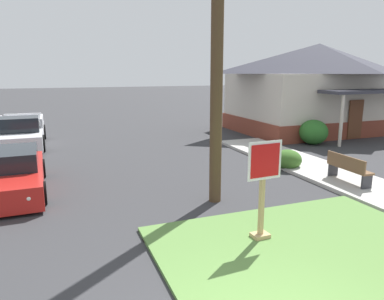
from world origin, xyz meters
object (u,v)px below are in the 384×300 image
manhole_cover (159,238)px  utility_pole (217,24)px  parked_sedan_red (11,174)px  pickup_truck_white (20,134)px  street_bench (348,167)px  stop_sign (263,191)px

manhole_cover → utility_pole: (2.08, 1.67, 4.65)m
parked_sedan_red → utility_pole: size_ratio=0.49×
parked_sedan_red → pickup_truck_white: (-0.29, 7.10, 0.08)m
parked_sedan_red → street_bench: parked_sedan_red is taller
pickup_truck_white → street_bench: (9.97, -10.15, -0.03)m
parked_sedan_red → stop_sign: bearing=-45.9°
manhole_cover → parked_sedan_red: size_ratio=0.16×
manhole_cover → utility_pole: bearing=38.8°
stop_sign → parked_sedan_red: size_ratio=0.46×
parked_sedan_red → pickup_truck_white: 7.11m
manhole_cover → street_bench: size_ratio=0.44×
street_bench → manhole_cover: bearing=-167.6°
pickup_truck_white → utility_pole: (5.57, -9.91, 4.04)m
manhole_cover → pickup_truck_white: bearing=106.8°
pickup_truck_white → street_bench: pickup_truck_white is taller
stop_sign → pickup_truck_white: size_ratio=0.38×
parked_sedan_red → pickup_truck_white: bearing=92.3°
parked_sedan_red → street_bench: (9.69, -3.04, 0.05)m
pickup_truck_white → street_bench: 14.23m
stop_sign → street_bench: 5.08m
parked_sedan_red → street_bench: size_ratio=2.78×
stop_sign → pickup_truck_white: stop_sign is taller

